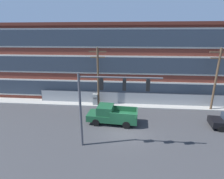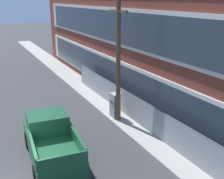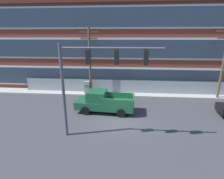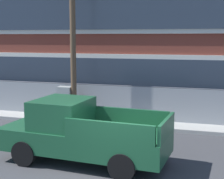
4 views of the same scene
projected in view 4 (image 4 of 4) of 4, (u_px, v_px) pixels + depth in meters
The scene contains 6 objects.
sidewalk_building_side at pixel (156, 124), 15.63m from camera, with size 80.00×2.02×0.16m, color #9E9B93.
brick_mill_building at pixel (177, 13), 20.97m from camera, with size 49.95×11.61×10.85m.
chain_link_fence at pixel (185, 107), 15.38m from camera, with size 26.92×0.06×1.75m.
pickup_truck_dark_green at pixel (80, 133), 10.93m from camera, with size 5.55×2.41×2.01m.
utility_pole_near_corner at pixel (73, 30), 15.48m from camera, with size 2.20×0.26×7.78m.
electrical_cabinet at pixel (65, 104), 16.16m from camera, with size 0.66×0.47×1.69m.
Camera 4 is at (2.34, -8.27, 3.97)m, focal length 55.00 mm.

